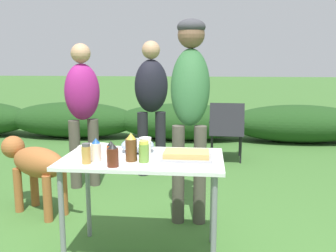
{
  "coord_description": "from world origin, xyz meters",
  "views": [
    {
      "loc": [
        0.43,
        -2.47,
        1.4
      ],
      "look_at": [
        0.13,
        0.4,
        0.89
      ],
      "focal_mm": 40.0,
      "sensor_mm": 36.0,
      "label": 1
    }
  ],
  "objects_px": {
    "food_tray": "(187,155)",
    "standing_person_in_red_jacket": "(151,97)",
    "plate_stack": "(96,150)",
    "dog": "(35,164)",
    "standing_person_in_gray_fleece": "(83,103)",
    "camp_chair_green_behind_table": "(227,128)",
    "mixing_bowl": "(138,145)",
    "relish_jar": "(144,152)",
    "mayo_bottle": "(96,150)",
    "bbq_sauce_bottle": "(113,155)",
    "paper_cup_stack": "(145,148)",
    "folding_table": "(143,168)",
    "hot_sauce_bottle": "(111,152)",
    "beer_bottle": "(131,148)",
    "spice_jar": "(86,154)",
    "standing_person_in_olive_jacket": "(190,92)"
  },
  "relations": [
    {
      "from": "folding_table",
      "to": "standing_person_in_red_jacket",
      "type": "bearing_deg",
      "value": 96.77
    },
    {
      "from": "mayo_bottle",
      "to": "standing_person_in_red_jacket",
      "type": "xyz_separation_m",
      "value": [
        0.06,
        2.09,
        0.15
      ]
    },
    {
      "from": "spice_jar",
      "to": "bbq_sauce_bottle",
      "type": "distance_m",
      "value": 0.2
    },
    {
      "from": "mayo_bottle",
      "to": "camp_chair_green_behind_table",
      "type": "distance_m",
      "value": 3.01
    },
    {
      "from": "beer_bottle",
      "to": "camp_chair_green_behind_table",
      "type": "distance_m",
      "value": 2.92
    },
    {
      "from": "food_tray",
      "to": "standing_person_in_gray_fleece",
      "type": "xyz_separation_m",
      "value": [
        -1.21,
        1.47,
        0.17
      ]
    },
    {
      "from": "food_tray",
      "to": "mixing_bowl",
      "type": "bearing_deg",
      "value": 154.67
    },
    {
      "from": "paper_cup_stack",
      "to": "bbq_sauce_bottle",
      "type": "bearing_deg",
      "value": -130.73
    },
    {
      "from": "hot_sauce_bottle",
      "to": "relish_jar",
      "type": "height_order",
      "value": "hot_sauce_bottle"
    },
    {
      "from": "spice_jar",
      "to": "relish_jar",
      "type": "relative_size",
      "value": 0.94
    },
    {
      "from": "paper_cup_stack",
      "to": "dog",
      "type": "xyz_separation_m",
      "value": [
        -1.16,
        0.75,
        -0.35
      ]
    },
    {
      "from": "plate_stack",
      "to": "beer_bottle",
      "type": "xyz_separation_m",
      "value": [
        0.3,
        -0.18,
        0.07
      ]
    },
    {
      "from": "standing_person_in_gray_fleece",
      "to": "relish_jar",
      "type": "bearing_deg",
      "value": -88.9
    },
    {
      "from": "food_tray",
      "to": "standing_person_in_gray_fleece",
      "type": "bearing_deg",
      "value": 129.54
    },
    {
      "from": "bbq_sauce_bottle",
      "to": "beer_bottle",
      "type": "bearing_deg",
      "value": 58.69
    },
    {
      "from": "food_tray",
      "to": "bbq_sauce_bottle",
      "type": "xyz_separation_m",
      "value": [
        -0.45,
        -0.22,
        0.05
      ]
    },
    {
      "from": "paper_cup_stack",
      "to": "mixing_bowl",
      "type": "bearing_deg",
      "value": 114.61
    },
    {
      "from": "mixing_bowl",
      "to": "dog",
      "type": "distance_m",
      "value": 1.24
    },
    {
      "from": "mayo_bottle",
      "to": "standing_person_in_olive_jacket",
      "type": "relative_size",
      "value": 0.09
    },
    {
      "from": "bbq_sauce_bottle",
      "to": "standing_person_in_gray_fleece",
      "type": "bearing_deg",
      "value": 114.22
    },
    {
      "from": "spice_jar",
      "to": "beer_bottle",
      "type": "height_order",
      "value": "beer_bottle"
    },
    {
      "from": "mayo_bottle",
      "to": "food_tray",
      "type": "bearing_deg",
      "value": 10.67
    },
    {
      "from": "hot_sauce_bottle",
      "to": "beer_bottle",
      "type": "height_order",
      "value": "beer_bottle"
    },
    {
      "from": "beer_bottle",
      "to": "relish_jar",
      "type": "bearing_deg",
      "value": -13.24
    },
    {
      "from": "mixing_bowl",
      "to": "standing_person_in_gray_fleece",
      "type": "height_order",
      "value": "standing_person_in_gray_fleece"
    },
    {
      "from": "standing_person_in_gray_fleece",
      "to": "camp_chair_green_behind_table",
      "type": "height_order",
      "value": "standing_person_in_gray_fleece"
    },
    {
      "from": "food_tray",
      "to": "standing_person_in_red_jacket",
      "type": "relative_size",
      "value": 0.21
    },
    {
      "from": "mixing_bowl",
      "to": "bbq_sauce_bottle",
      "type": "height_order",
      "value": "bbq_sauce_bottle"
    },
    {
      "from": "relish_jar",
      "to": "bbq_sauce_bottle",
      "type": "bearing_deg",
      "value": -144.86
    },
    {
      "from": "folding_table",
      "to": "camp_chair_green_behind_table",
      "type": "bearing_deg",
      "value": 75.21
    },
    {
      "from": "folding_table",
      "to": "hot_sauce_bottle",
      "type": "height_order",
      "value": "hot_sauce_bottle"
    },
    {
      "from": "mixing_bowl",
      "to": "beer_bottle",
      "type": "distance_m",
      "value": 0.26
    },
    {
      "from": "folding_table",
      "to": "hot_sauce_bottle",
      "type": "xyz_separation_m",
      "value": [
        -0.18,
        -0.16,
        0.15
      ]
    },
    {
      "from": "paper_cup_stack",
      "to": "mayo_bottle",
      "type": "bearing_deg",
      "value": -164.45
    },
    {
      "from": "beer_bottle",
      "to": "camp_chair_green_behind_table",
      "type": "bearing_deg",
      "value": 74.6
    },
    {
      "from": "plate_stack",
      "to": "mixing_bowl",
      "type": "distance_m",
      "value": 0.3
    },
    {
      "from": "standing_person_in_red_jacket",
      "to": "mixing_bowl",
      "type": "bearing_deg",
      "value": -101.08
    },
    {
      "from": "standing_person_in_olive_jacket",
      "to": "folding_table",
      "type": "bearing_deg",
      "value": -112.19
    },
    {
      "from": "folding_table",
      "to": "food_tray",
      "type": "relative_size",
      "value": 3.21
    },
    {
      "from": "mixing_bowl",
      "to": "bbq_sauce_bottle",
      "type": "bearing_deg",
      "value": -101.69
    },
    {
      "from": "standing_person_in_red_jacket",
      "to": "food_tray",
      "type": "bearing_deg",
      "value": -91.28
    },
    {
      "from": "standing_person_in_red_jacket",
      "to": "dog",
      "type": "bearing_deg",
      "value": -141.81
    },
    {
      "from": "food_tray",
      "to": "mayo_bottle",
      "type": "relative_size",
      "value": 2.19
    },
    {
      "from": "food_tray",
      "to": "standing_person_in_red_jacket",
      "type": "distance_m",
      "value": 2.06
    },
    {
      "from": "standing_person_in_red_jacket",
      "to": "camp_chair_green_behind_table",
      "type": "relative_size",
      "value": 1.95
    },
    {
      "from": "plate_stack",
      "to": "dog",
      "type": "bearing_deg",
      "value": 141.2
    },
    {
      "from": "food_tray",
      "to": "mixing_bowl",
      "type": "distance_m",
      "value": 0.41
    },
    {
      "from": "dog",
      "to": "camp_chair_green_behind_table",
      "type": "relative_size",
      "value": 1.1
    },
    {
      "from": "food_tray",
      "to": "paper_cup_stack",
      "type": "bearing_deg",
      "value": -175.07
    },
    {
      "from": "spice_jar",
      "to": "mayo_bottle",
      "type": "xyz_separation_m",
      "value": [
        0.05,
        0.06,
        0.01
      ]
    }
  ]
}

